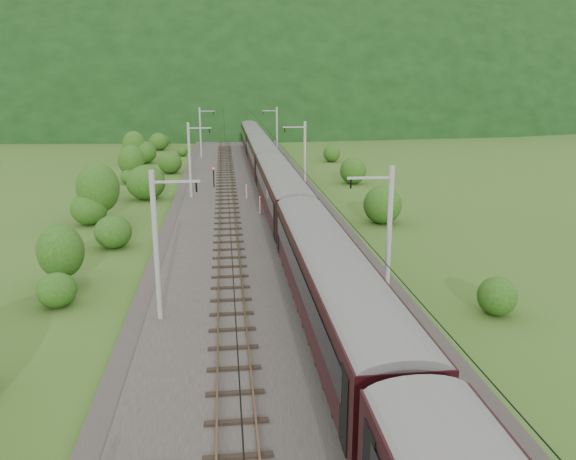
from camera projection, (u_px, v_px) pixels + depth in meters
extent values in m
plane|color=#38571B|center=(276.00, 318.00, 30.83)|extent=(600.00, 600.00, 0.00)
cube|color=#38332D|center=(263.00, 259.00, 40.38)|extent=(14.00, 220.00, 0.30)
cube|color=brown|center=(219.00, 256.00, 39.95)|extent=(0.08, 220.00, 0.15)
cube|color=brown|center=(239.00, 255.00, 40.11)|extent=(0.08, 220.00, 0.15)
cube|color=black|center=(229.00, 258.00, 40.07)|extent=(2.40, 220.00, 0.12)
cube|color=brown|center=(286.00, 254.00, 40.48)|extent=(0.08, 220.00, 0.15)
cube|color=brown|center=(306.00, 253.00, 40.64)|extent=(0.08, 220.00, 0.15)
cube|color=black|center=(296.00, 255.00, 40.59)|extent=(2.40, 220.00, 0.12)
cylinder|color=gray|center=(156.00, 247.00, 29.03)|extent=(0.28, 0.28, 8.00)
cube|color=gray|center=(176.00, 182.00, 28.27)|extent=(2.40, 0.12, 0.12)
cylinder|color=black|center=(196.00, 187.00, 28.46)|extent=(0.10, 0.10, 0.50)
cylinder|color=gray|center=(190.00, 160.00, 59.72)|extent=(0.28, 0.28, 8.00)
cube|color=gray|center=(200.00, 128.00, 58.96)|extent=(2.40, 0.12, 0.12)
cylinder|color=black|center=(209.00, 131.00, 59.15)|extent=(0.10, 0.10, 0.50)
cylinder|color=gray|center=(200.00, 133.00, 90.41)|extent=(0.28, 0.28, 8.00)
cube|color=gray|center=(207.00, 111.00, 89.66)|extent=(2.40, 0.12, 0.12)
cylinder|color=black|center=(214.00, 113.00, 89.84)|extent=(0.10, 0.10, 0.50)
cylinder|color=gray|center=(206.00, 119.00, 121.10)|extent=(0.28, 0.28, 8.00)
cube|color=gray|center=(211.00, 103.00, 120.35)|extent=(2.40, 0.12, 0.12)
cylinder|color=black|center=(216.00, 104.00, 120.53)|extent=(0.10, 0.10, 0.50)
cylinder|color=gray|center=(209.00, 111.00, 151.79)|extent=(0.28, 0.28, 8.00)
cube|color=gray|center=(213.00, 98.00, 151.04)|extent=(2.40, 0.12, 0.12)
cylinder|color=black|center=(217.00, 99.00, 151.22)|extent=(0.10, 0.10, 0.50)
cylinder|color=gray|center=(389.00, 239.00, 30.39)|extent=(0.28, 0.28, 8.00)
cube|color=gray|center=(370.00, 178.00, 29.37)|extent=(2.40, 0.12, 0.12)
cylinder|color=black|center=(351.00, 184.00, 29.34)|extent=(0.10, 0.10, 0.50)
cylinder|color=gray|center=(305.00, 159.00, 61.08)|extent=(0.28, 0.28, 8.00)
cube|color=gray|center=(294.00, 127.00, 60.06)|extent=(2.40, 0.12, 0.12)
cylinder|color=black|center=(285.00, 130.00, 60.03)|extent=(0.10, 0.10, 0.50)
cylinder|color=gray|center=(277.00, 132.00, 91.77)|extent=(0.28, 0.28, 8.00)
cube|color=gray|center=(269.00, 111.00, 90.76)|extent=(2.40, 0.12, 0.12)
cylinder|color=black|center=(263.00, 113.00, 90.72)|extent=(0.10, 0.10, 0.50)
cylinder|color=gray|center=(263.00, 119.00, 122.46)|extent=(0.28, 0.28, 8.00)
cube|color=gray|center=(257.00, 103.00, 121.45)|extent=(2.40, 0.12, 0.12)
cylinder|color=black|center=(253.00, 104.00, 121.41)|extent=(0.10, 0.10, 0.50)
cylinder|color=gray|center=(255.00, 111.00, 153.16)|extent=(0.28, 0.28, 8.00)
cube|color=gray|center=(250.00, 98.00, 152.14)|extent=(2.40, 0.12, 0.12)
cylinder|color=black|center=(246.00, 99.00, 152.10)|extent=(0.10, 0.10, 0.50)
cylinder|color=black|center=(226.00, 164.00, 38.31)|extent=(0.03, 198.00, 0.03)
cylinder|color=black|center=(296.00, 163.00, 38.84)|extent=(0.03, 198.00, 0.03)
ellipsoid|color=black|center=(227.00, 105.00, 280.19)|extent=(504.00, 360.00, 244.00)
ellipsoid|color=black|center=(5.00, 103.00, 305.36)|extent=(336.00, 280.00, 132.00)
cube|color=black|center=(330.00, 283.00, 27.33)|extent=(3.05, 23.17, 3.16)
cylinder|color=slate|center=(331.00, 255.00, 26.96)|extent=(3.05, 23.06, 3.05)
cube|color=black|center=(299.00, 277.00, 27.06)|extent=(0.05, 20.39, 1.21)
cube|color=black|center=(361.00, 274.00, 27.40)|extent=(0.05, 20.39, 1.21)
cube|color=black|center=(371.00, 416.00, 20.09)|extent=(2.32, 3.37, 0.95)
cube|color=black|center=(306.00, 269.00, 35.65)|extent=(2.32, 3.37, 0.95)
cube|color=black|center=(281.00, 190.00, 50.18)|extent=(3.05, 23.17, 3.16)
cylinder|color=slate|center=(281.00, 174.00, 49.81)|extent=(3.05, 23.06, 3.05)
cube|color=black|center=(263.00, 186.00, 49.91)|extent=(0.05, 20.39, 1.21)
cube|color=black|center=(298.00, 185.00, 50.25)|extent=(0.05, 20.39, 1.21)
cube|color=black|center=(291.00, 236.00, 42.94)|extent=(2.32, 3.37, 0.95)
cube|color=black|center=(273.00, 194.00, 58.49)|extent=(2.32, 3.37, 0.95)
cube|color=black|center=(262.00, 155.00, 73.03)|extent=(3.05, 23.17, 3.16)
cylinder|color=slate|center=(262.00, 144.00, 72.66)|extent=(3.05, 23.06, 3.05)
cube|color=black|center=(250.00, 152.00, 72.76)|extent=(0.05, 20.39, 1.21)
cube|color=black|center=(274.00, 152.00, 73.10)|extent=(0.05, 20.39, 1.21)
cube|color=black|center=(267.00, 182.00, 65.79)|extent=(2.32, 3.37, 0.95)
cube|color=black|center=(258.00, 162.00, 81.34)|extent=(2.32, 3.37, 0.95)
cube|color=black|center=(252.00, 137.00, 95.88)|extent=(3.05, 23.17, 3.16)
cylinder|color=slate|center=(252.00, 128.00, 95.51)|extent=(3.05, 23.06, 3.05)
cube|color=black|center=(243.00, 135.00, 95.61)|extent=(0.05, 20.39, 1.21)
cube|color=black|center=(261.00, 135.00, 95.95)|extent=(0.05, 20.39, 1.21)
cube|color=black|center=(255.00, 155.00, 88.63)|extent=(2.32, 3.37, 0.95)
cube|color=black|center=(250.00, 144.00, 104.19)|extent=(2.32, 3.37, 0.95)
cube|color=navy|center=(245.00, 122.00, 127.82)|extent=(3.05, 18.96, 3.16)
cylinder|color=slate|center=(245.00, 116.00, 127.45)|extent=(3.05, 18.87, 3.05)
cube|color=black|center=(238.00, 121.00, 127.55)|extent=(0.05, 16.68, 1.21)
cube|color=black|center=(251.00, 121.00, 127.89)|extent=(0.05, 16.68, 1.21)
cube|color=black|center=(246.00, 134.00, 121.99)|extent=(2.32, 3.37, 0.95)
cube|color=black|center=(244.00, 129.00, 134.72)|extent=(2.32, 3.37, 0.95)
cube|color=gold|center=(243.00, 120.00, 136.77)|extent=(3.12, 0.50, 2.84)
cube|color=gold|center=(246.00, 127.00, 118.97)|extent=(3.12, 0.50, 2.84)
cube|color=black|center=(244.00, 112.00, 130.13)|extent=(0.08, 1.60, 0.95)
cylinder|color=red|center=(246.00, 191.00, 59.98)|extent=(0.16, 0.16, 1.53)
cylinder|color=red|center=(260.00, 205.00, 53.10)|extent=(0.18, 0.18, 1.68)
cylinder|color=black|center=(214.00, 178.00, 66.24)|extent=(0.15, 0.15, 2.13)
sphere|color=red|center=(213.00, 169.00, 65.95)|extent=(0.26, 0.26, 0.26)
ellipsoid|color=#1E4412|center=(57.00, 290.00, 32.12)|extent=(2.24, 2.24, 2.02)
ellipsoid|color=#1E4412|center=(113.00, 232.00, 43.27)|extent=(2.85, 2.85, 2.57)
ellipsoid|color=#1E4412|center=(89.00, 209.00, 50.23)|extent=(3.21, 3.21, 2.89)
ellipsoid|color=#1E4412|center=(146.00, 183.00, 60.55)|extent=(4.16, 4.16, 3.75)
ellipsoid|color=#1E4412|center=(129.00, 177.00, 69.74)|extent=(2.03, 2.03, 1.83)
ellipsoid|color=#1E4412|center=(170.00, 163.00, 77.46)|extent=(3.29, 3.29, 2.96)
ellipsoid|color=#1E4412|center=(144.00, 152.00, 86.70)|extent=(3.88, 3.88, 3.49)
ellipsoid|color=#1E4412|center=(182.00, 151.00, 94.93)|extent=(1.81, 1.81, 1.63)
ellipsoid|color=#1E4412|center=(159.00, 142.00, 102.66)|extent=(3.50, 3.50, 3.15)
ellipsoid|color=#1E4412|center=(164.00, 141.00, 109.57)|extent=(2.27, 2.27, 2.04)
ellipsoid|color=#1E4412|center=(167.00, 136.00, 119.10)|extent=(1.87, 1.87, 1.68)
cylinder|color=black|center=(63.00, 270.00, 35.12)|extent=(0.24, 0.24, 2.22)
ellipsoid|color=#1E4412|center=(61.00, 251.00, 34.79)|extent=(2.85, 2.85, 3.42)
cylinder|color=black|center=(100.00, 206.00, 51.07)|extent=(0.24, 0.24, 2.96)
ellipsoid|color=#1E4412|center=(98.00, 188.00, 50.63)|extent=(3.80, 3.80, 4.56)
cylinder|color=black|center=(132.00, 172.00, 71.01)|extent=(0.24, 0.24, 2.57)
ellipsoid|color=#1E4412|center=(131.00, 160.00, 70.63)|extent=(3.30, 3.30, 3.96)
cylinder|color=black|center=(135.00, 155.00, 86.58)|extent=(0.24, 0.24, 2.71)
ellipsoid|color=#1E4412|center=(134.00, 145.00, 86.18)|extent=(3.49, 3.49, 4.18)
ellipsoid|color=#1E4412|center=(497.00, 298.00, 31.07)|extent=(2.17, 2.17, 1.96)
ellipsoid|color=#1E4412|center=(383.00, 207.00, 50.59)|extent=(3.46, 3.46, 3.12)
ellipsoid|color=#1E4412|center=(353.00, 172.00, 69.84)|extent=(3.27, 3.27, 2.95)
ellipsoid|color=#1E4412|center=(332.00, 154.00, 88.34)|extent=(2.71, 2.71, 2.44)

